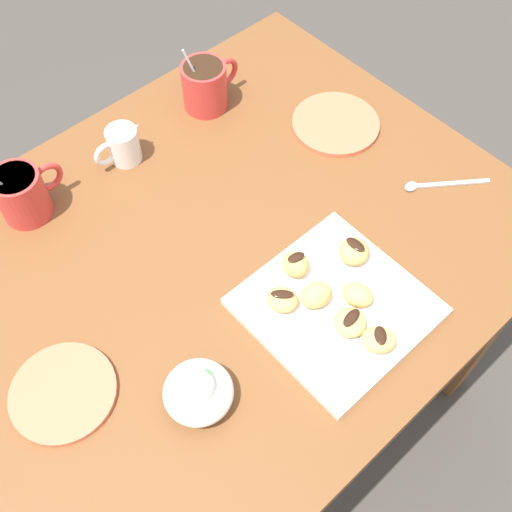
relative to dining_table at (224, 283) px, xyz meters
The scene contains 22 objects.
ground_plane 0.60m from the dining_table, ahead, with size 8.00×8.00×0.00m, color #423D38.
dining_table is the anchor object (origin of this frame).
pastry_plate_square 0.27m from the dining_table, 74.86° to the right, with size 0.27×0.27×0.02m, color white.
coffee_mug_red_left 0.40m from the dining_table, 125.23° to the left, with size 0.13×0.09×0.15m.
coffee_mug_red_right 0.40m from the dining_table, 54.13° to the left, with size 0.13×0.09×0.15m.
cream_pitcher_white 0.33m from the dining_table, 90.38° to the left, with size 0.10×0.06×0.07m.
ice_cream_bowl 0.32m from the dining_table, 136.69° to the right, with size 0.10×0.10×0.08m.
saucer_coral_left 0.39m from the dining_table, 10.97° to the left, with size 0.18×0.18×0.01m, color #E5704C.
saucer_coral_right 0.38m from the dining_table, behind, with size 0.16×0.16×0.01m, color #E5704C.
loose_spoon_near_saucer 0.44m from the dining_table, 23.06° to the right, with size 0.14×0.10×0.01m.
beignet_0 0.21m from the dining_table, 67.35° to the right, with size 0.04×0.05×0.04m, color #E5B260.
chocolate_drizzle_0 0.23m from the dining_table, 67.35° to the right, with size 0.03×0.02×0.01m, color black.
beignet_1 0.30m from the dining_table, 69.15° to the right, with size 0.04×0.05×0.03m, color #E5B260.
beignet_2 0.35m from the dining_table, 79.84° to the right, with size 0.05×0.05×0.03m, color #E5B260.
chocolate_drizzle_2 0.36m from the dining_table, 79.84° to the right, with size 0.03×0.02×0.01m, color black.
beignet_3 0.25m from the dining_table, 78.94° to the right, with size 0.04×0.05×0.04m, color #E5B260.
beignet_4 0.23m from the dining_table, 92.24° to the right, with size 0.05×0.04×0.03m, color #E5B260.
chocolate_drizzle_4 0.24m from the dining_table, 92.24° to the right, with size 0.04×0.02×0.01m, color black.
beignet_5 0.28m from the dining_table, 50.52° to the right, with size 0.05×0.05×0.04m, color #E5B260.
chocolate_drizzle_5 0.29m from the dining_table, 50.52° to the right, with size 0.04×0.02×0.01m, color black.
beignet_6 0.31m from the dining_table, 80.17° to the right, with size 0.05×0.05×0.03m, color #E5B260.
chocolate_drizzle_6 0.32m from the dining_table, 80.17° to the right, with size 0.04×0.02×0.01m, color black.
Camera 1 is at (-0.36, -0.49, 1.62)m, focal length 42.95 mm.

